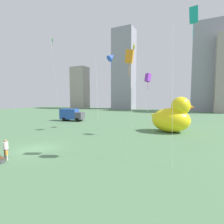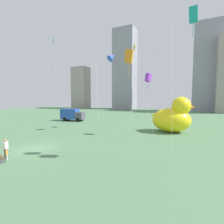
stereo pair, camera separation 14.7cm
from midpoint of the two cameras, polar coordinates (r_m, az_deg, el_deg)
The scene contains 12 objects.
ground_plane at distance 19.48m, azimuth -25.08°, elevation -11.64°, with size 140.00×140.00×0.00m, color #507952.
person_adult at distance 17.77m, azimuth -32.87°, elevation -10.39°, with size 0.42×0.42×1.71m.
person_child at distance 17.23m, azimuth -32.68°, elevation -12.23°, with size 0.24×0.24×0.98m.
giant_inflatable_duck at distance 27.54m, azimuth 20.57°, elevation -1.72°, with size 6.76×4.34×5.60m.
box_truck at distance 40.01m, azimuth -13.55°, elevation -0.97°, with size 5.83×3.31×2.85m.
city_skyline at distance 78.38m, azimuth 17.20°, elevation 12.91°, with size 73.90×13.35×38.97m.
kite_blue at distance 27.12m, azimuth 0.09°, elevation 18.63°, with size 4.13×4.20×12.65m.
kite_green at distance 42.39m, azimuth -19.60°, elevation 21.01°, with size 1.79×1.89×19.26m.
kite_teal at distance 15.94m, azimuth 26.73°, elevation 27.78°, with size 2.00×2.75×12.40m.
kite_purple at distance 23.69m, azimuth 12.67°, elevation 11.52°, with size 2.35×1.87×8.85m.
kite_orange at distance 14.84m, azimuth 6.24°, elevation 18.52°, with size 1.36×1.14×9.56m.
kite_yellow at distance 29.51m, azimuth 7.92°, elevation 20.23°, with size 0.73×1.11×14.60m.
Camera 2 is at (14.76, -11.58, 5.36)m, focal length 26.22 mm.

